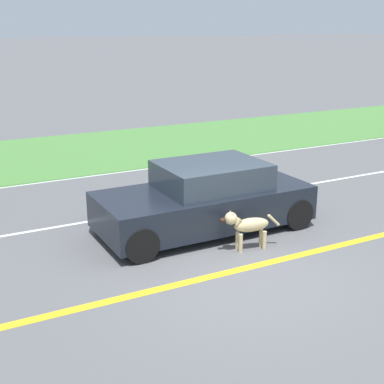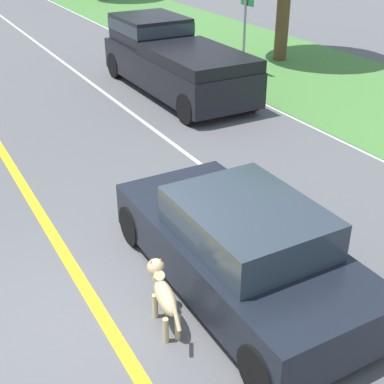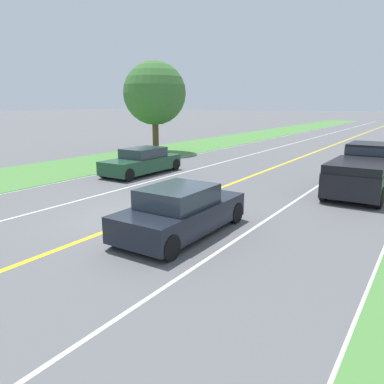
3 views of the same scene
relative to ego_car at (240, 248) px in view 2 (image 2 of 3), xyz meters
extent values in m
plane|color=#5B5B5E|center=(-1.93, 0.44, -0.65)|extent=(400.00, 400.00, 0.00)
cube|color=yellow|center=(-1.93, 0.44, -0.65)|extent=(0.18, 160.00, 0.01)
cube|color=white|center=(1.57, 0.44, -0.65)|extent=(0.10, 160.00, 0.01)
cube|color=black|center=(0.00, 0.04, -0.13)|extent=(1.86, 4.29, 0.70)
cube|color=#2D3842|center=(0.00, -0.13, 0.48)|extent=(1.60, 2.06, 0.52)
cylinder|color=black|center=(0.84, 1.77, -0.33)|extent=(0.22, 0.64, 0.64)
cylinder|color=black|center=(0.84, -1.69, -0.33)|extent=(0.22, 0.64, 0.64)
cylinder|color=black|center=(-0.84, 1.77, -0.33)|extent=(0.22, 0.64, 0.64)
cylinder|color=black|center=(-0.84, -1.69, -0.33)|extent=(0.22, 0.64, 0.64)
ellipsoid|color=#D1B784|center=(-1.28, -0.26, -0.16)|extent=(0.33, 0.71, 0.26)
cylinder|color=#D1B784|center=(-1.17, -0.03, -0.47)|extent=(0.08, 0.08, 0.36)
cylinder|color=#D1B784|center=(-1.25, -0.51, -0.47)|extent=(0.08, 0.08, 0.36)
cylinder|color=#D1B784|center=(-1.32, -0.01, -0.47)|extent=(0.08, 0.08, 0.36)
cylinder|color=#D1B784|center=(-1.40, -0.48, -0.47)|extent=(0.08, 0.08, 0.36)
cylinder|color=#D1B784|center=(-1.24, 0.03, -0.06)|extent=(0.17, 0.21, 0.18)
sphere|color=#D1B784|center=(-1.21, 0.15, 0.01)|extent=(0.27, 0.27, 0.23)
ellipsoid|color=#331E14|center=(-1.19, 0.31, -0.01)|extent=(0.12, 0.13, 0.09)
cone|color=tan|center=(-1.15, 0.13, 0.10)|extent=(0.09, 0.09, 0.10)
cone|color=tan|center=(-1.28, 0.15, 0.10)|extent=(0.09, 0.09, 0.10)
cylinder|color=#D1B784|center=(-1.36, -0.70, -0.12)|extent=(0.10, 0.26, 0.26)
cube|color=black|center=(3.42, 8.36, 0.03)|extent=(2.07, 5.78, 0.91)
cube|color=black|center=(3.42, 10.04, 0.87)|extent=(1.82, 2.19, 0.77)
cube|color=#2D3842|center=(3.42, 10.04, 0.98)|extent=(1.85, 2.21, 0.34)
cube|color=black|center=(3.42, 7.15, 0.64)|extent=(2.03, 3.29, 0.32)
cylinder|color=black|center=(4.37, 10.71, -0.27)|extent=(0.22, 0.78, 0.78)
cylinder|color=black|center=(4.37, 6.01, -0.27)|extent=(0.22, 0.78, 0.78)
cylinder|color=black|center=(2.47, 10.71, -0.27)|extent=(0.22, 0.78, 0.78)
cylinder|color=black|center=(2.47, 6.01, -0.27)|extent=(0.22, 0.78, 0.78)
cylinder|color=brown|center=(8.30, 9.88, 1.37)|extent=(0.45, 0.45, 4.05)
cylinder|color=gray|center=(6.04, 8.84, 0.65)|extent=(0.08, 0.08, 2.60)
camera|label=1|loc=(-8.93, 5.04, 3.35)|focal=50.00mm
camera|label=2|loc=(-3.56, -4.99, 4.13)|focal=50.00mm
camera|label=3|loc=(5.81, -8.33, 2.96)|focal=35.00mm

